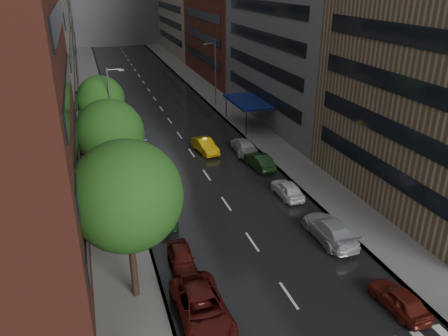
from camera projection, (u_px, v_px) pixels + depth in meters
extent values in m
cube|color=black|center=(157.00, 102.00, 65.94)|extent=(14.00, 140.00, 0.01)
cube|color=gray|center=(95.00, 106.00, 63.40)|extent=(4.00, 140.00, 0.15)
cube|color=gray|center=(214.00, 97.00, 68.43)|extent=(4.00, 140.00, 0.15)
cube|color=#937A5B|center=(44.00, 20.00, 69.56)|extent=(8.00, 28.00, 22.00)
cube|color=#937A5B|center=(445.00, 12.00, 30.96)|extent=(8.00, 20.00, 30.00)
cube|color=slate|center=(293.00, 25.00, 53.10)|extent=(8.00, 28.00, 24.00)
cylinder|color=#382619|center=(133.00, 259.00, 24.69)|extent=(0.40, 0.40, 5.33)
sphere|color=#1E5116|center=(126.00, 196.00, 23.09)|extent=(6.09, 6.09, 6.09)
cylinder|color=#382619|center=(114.00, 175.00, 35.83)|extent=(0.40, 0.40, 4.78)
sphere|color=#1E5116|center=(110.00, 134.00, 34.39)|extent=(5.46, 5.46, 5.46)
cylinder|color=#382619|center=(104.00, 129.00, 47.23)|extent=(0.40, 0.40, 4.38)
sphere|color=#1E5116|center=(101.00, 100.00, 45.91)|extent=(5.01, 5.01, 5.01)
imported|color=yellow|center=(205.00, 146.00, 46.69)|extent=(2.19, 4.66, 1.48)
imported|color=#521310|center=(202.00, 308.00, 23.69)|extent=(2.77, 5.84, 1.61)
imported|color=#4C130F|center=(182.00, 258.00, 28.15)|extent=(1.71, 3.93, 1.32)
imported|color=#1B3D1C|center=(164.00, 213.00, 33.43)|extent=(1.99, 4.39, 1.46)
imported|color=silver|center=(149.00, 174.00, 39.95)|extent=(1.93, 4.72, 1.52)
imported|color=#BBBBBB|center=(142.00, 155.00, 44.03)|extent=(2.27, 5.48, 1.58)
imported|color=maroon|center=(399.00, 299.00, 24.51)|extent=(1.86, 4.09, 1.36)
imported|color=#B5B9C0|center=(330.00, 229.00, 31.10)|extent=(2.24, 5.47, 1.59)
imported|color=white|center=(287.00, 189.00, 37.24)|extent=(1.69, 4.13, 1.40)
imported|color=#1A3819|center=(259.00, 161.00, 42.90)|extent=(1.99, 4.55, 1.46)
imported|color=#B8BEC2|center=(244.00, 146.00, 46.60)|extent=(2.68, 5.46, 1.53)
cylinder|color=gray|center=(111.00, 112.00, 44.45)|extent=(0.18, 0.18, 9.00)
cube|color=gray|center=(121.00, 70.00, 43.16)|extent=(0.50, 0.22, 0.16)
cylinder|color=gray|center=(215.00, 74.00, 61.89)|extent=(0.18, 0.18, 9.00)
cube|color=gray|center=(205.00, 44.00, 59.82)|extent=(0.50, 0.22, 0.16)
cube|color=navy|center=(248.00, 101.00, 54.11)|extent=(4.00, 8.00, 0.25)
cylinder|color=black|center=(246.00, 123.00, 50.95)|extent=(0.12, 0.12, 3.00)
cylinder|color=black|center=(226.00, 106.00, 57.58)|extent=(0.12, 0.12, 3.00)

